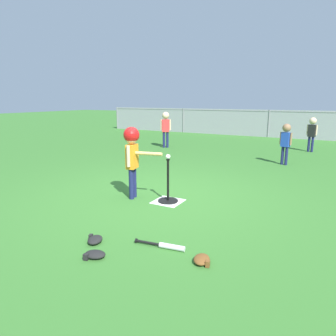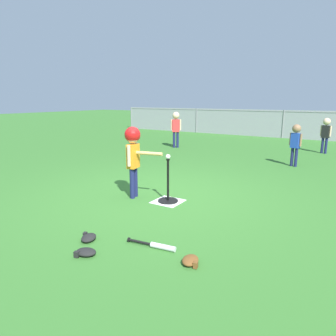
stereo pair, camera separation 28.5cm
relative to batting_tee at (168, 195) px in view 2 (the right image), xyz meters
name	(u,v)px [view 2 (the right image)]	position (x,y,z in m)	size (l,w,h in m)	color
ground_plane	(160,195)	(-0.28, 0.20, -0.11)	(60.00, 60.00, 0.00)	#336B28
home_plate	(168,201)	(0.00, 0.00, -0.11)	(0.44, 0.44, 0.01)	white
batting_tee	(168,195)	(0.00, 0.00, 0.00)	(0.32, 0.32, 0.69)	black
baseball_on_tee	(168,157)	(0.00, 0.00, 0.62)	(0.07, 0.07, 0.07)	white
batter_child	(133,148)	(-0.59, -0.11, 0.72)	(0.63, 0.33, 1.17)	#191E4C
fielder_deep_left	(326,131)	(1.60, 6.22, 0.57)	(0.30, 0.21, 1.05)	#191E4C
fielder_deep_center	(296,140)	(1.18, 3.83, 0.54)	(0.29, 0.20, 1.01)	#191E4C
fielder_near_left	(176,125)	(-2.73, 4.82, 0.65)	(0.31, 0.24, 1.18)	#191E4C
spare_bat_silver	(158,246)	(0.74, -1.39, -0.08)	(0.59, 0.14, 0.06)	silver
glove_by_plate	(86,252)	(0.18, -1.92, -0.08)	(0.25, 0.22, 0.07)	black
glove_near_bats	(89,238)	(-0.05, -1.65, -0.08)	(0.24, 0.27, 0.07)	black
glove_tossed_aside	(191,260)	(1.20, -1.48, -0.08)	(0.21, 0.25, 0.07)	brown
outfield_fence	(283,123)	(-0.28, 9.38, 0.50)	(16.06, 0.06, 1.15)	slate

